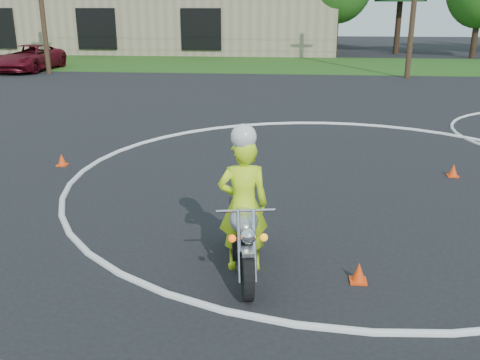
{
  "coord_description": "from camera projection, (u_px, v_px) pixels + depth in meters",
  "views": [
    {
      "loc": [
        -1.06,
        -8.71,
        3.82
      ],
      "look_at": [
        -1.88,
        -0.53,
        1.1
      ],
      "focal_mm": 40.0,
      "sensor_mm": 36.0,
      "label": 1
    }
  ],
  "objects": [
    {
      "name": "rider_primary_grp",
      "position": [
        243.0,
        201.0,
        7.79
      ],
      "size": [
        0.81,
        0.61,
        2.24
      ],
      "rotation": [
        0.0,
        0.0,
        0.18
      ],
      "color": "#D2FF1A",
      "rests_on": "ground"
    },
    {
      "name": "course_markings",
      "position": [
        422.0,
        165.0,
        13.23
      ],
      "size": [
        19.05,
        19.05,
        0.12
      ],
      "color": "silver",
      "rests_on": "ground"
    },
    {
      "name": "primary_motorcycle",
      "position": [
        243.0,
        236.0,
        7.81
      ],
      "size": [
        0.8,
        2.28,
        1.21
      ],
      "rotation": [
        0.0,
        0.0,
        0.18
      ],
      "color": "black",
      "rests_on": "ground"
    },
    {
      "name": "grass_strip",
      "position": [
        310.0,
        65.0,
        34.83
      ],
      "size": [
        120.0,
        10.0,
        0.02
      ],
      "primitive_type": "cube",
      "color": "#1E4714",
      "rests_on": "ground"
    },
    {
      "name": "pickup_grp",
      "position": [
        29.0,
        58.0,
        31.69
      ],
      "size": [
        2.69,
        5.47,
        1.49
      ],
      "rotation": [
        0.0,
        0.0,
        -0.04
      ],
      "color": "#540915",
      "rests_on": "ground"
    },
    {
      "name": "ground",
      "position": [
        350.0,
        234.0,
        9.32
      ],
      "size": [
        120.0,
        120.0,
        0.0
      ],
      "primitive_type": "plane",
      "color": "black",
      "rests_on": "ground"
    }
  ]
}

